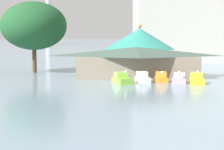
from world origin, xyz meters
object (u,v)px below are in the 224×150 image
(pedal_boat_yellow, at_px, (197,79))
(pedal_boat_lavender, at_px, (179,79))
(pedal_boat_lime, at_px, (122,79))
(pedal_boat_white, at_px, (142,78))
(pedal_boat_orange, at_px, (161,78))
(background_building_block, at_px, (181,1))
(boathouse, at_px, (136,61))
(green_roof_pavilion, at_px, (139,46))
(shoreline_tree_tall_left, at_px, (34,26))

(pedal_boat_yellow, bearing_deg, pedal_boat_lavender, -113.26)
(pedal_boat_lime, bearing_deg, pedal_boat_lavender, 74.80)
(pedal_boat_white, bearing_deg, pedal_boat_orange, 80.69)
(pedal_boat_lime, relative_size, background_building_block, 0.12)
(pedal_boat_lime, xyz_separation_m, boathouse, (2.39, 7.56, 1.69))
(pedal_boat_orange, xyz_separation_m, pedal_boat_yellow, (4.07, -1.79, 0.02))
(pedal_boat_orange, xyz_separation_m, green_roof_pavilion, (-1.05, 19.08, 3.51))
(pedal_boat_orange, bearing_deg, pedal_boat_lavender, 74.61)
(pedal_boat_orange, relative_size, shoreline_tree_tall_left, 0.22)
(pedal_boat_white, relative_size, green_roof_pavilion, 0.25)
(green_roof_pavilion, distance_m, shoreline_tree_tall_left, 18.42)
(pedal_boat_yellow, relative_size, background_building_block, 0.11)
(green_roof_pavilion, relative_size, background_building_block, 0.44)
(pedal_boat_orange, xyz_separation_m, boathouse, (-2.62, 6.33, 1.71))
(background_building_block, bearing_deg, pedal_boat_yellow, -98.33)
(pedal_boat_yellow, bearing_deg, pedal_boat_lime, -85.61)
(pedal_boat_yellow, bearing_deg, pedal_boat_orange, -105.82)
(shoreline_tree_tall_left, bearing_deg, pedal_boat_lavender, -35.03)
(boathouse, relative_size, background_building_block, 0.64)
(pedal_boat_white, xyz_separation_m, boathouse, (-0.27, 6.26, 1.72))
(shoreline_tree_tall_left, bearing_deg, pedal_boat_white, -40.52)
(pedal_boat_lime, distance_m, background_building_block, 48.14)
(boathouse, bearing_deg, pedal_boat_lime, -107.54)
(pedal_boat_white, xyz_separation_m, green_roof_pavilion, (1.31, 19.01, 3.51))
(pedal_boat_orange, relative_size, green_roof_pavilion, 0.20)
(pedal_boat_white, xyz_separation_m, pedal_boat_lavender, (4.54, -0.72, -0.02))
(shoreline_tree_tall_left, distance_m, background_building_block, 41.14)
(pedal_boat_white, bearing_deg, shoreline_tree_tall_left, -138.07)
(shoreline_tree_tall_left, relative_size, background_building_block, 0.40)
(pedal_boat_lime, bearing_deg, pedal_boat_white, 96.29)
(pedal_boat_lavender, relative_size, boathouse, 0.16)
(shoreline_tree_tall_left, bearing_deg, pedal_boat_orange, -36.83)
(pedal_boat_lime, distance_m, green_roof_pavilion, 20.98)
(pedal_boat_yellow, distance_m, shoreline_tree_tall_left, 28.13)
(pedal_boat_yellow, xyz_separation_m, shoreline_tree_tall_left, (-22.42, 15.53, 6.89))
(pedal_boat_lavender, xyz_separation_m, pedal_boat_yellow, (1.89, -1.14, 0.04))
(pedal_boat_lime, relative_size, pedal_boat_orange, 1.38)
(pedal_boat_yellow, xyz_separation_m, boathouse, (-6.69, 8.12, 1.69))
(pedal_boat_lime, relative_size, boathouse, 0.19)
(pedal_boat_white, height_order, pedal_boat_yellow, pedal_boat_yellow)
(pedal_boat_lavender, bearing_deg, background_building_block, -176.93)
(boathouse, bearing_deg, pedal_boat_orange, -67.52)
(pedal_boat_lime, height_order, background_building_block, background_building_block)
(pedal_boat_white, height_order, boathouse, boathouse)
(pedal_boat_lime, bearing_deg, background_building_block, 140.56)
(background_building_block, bearing_deg, pedal_boat_lavender, -101.00)
(green_roof_pavilion, bearing_deg, pedal_boat_lime, -101.04)
(pedal_boat_white, xyz_separation_m, background_building_block, (12.88, 42.22, 13.51))
(pedal_boat_white, relative_size, pedal_boat_orange, 1.26)
(pedal_boat_white, distance_m, green_roof_pavilion, 19.38)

